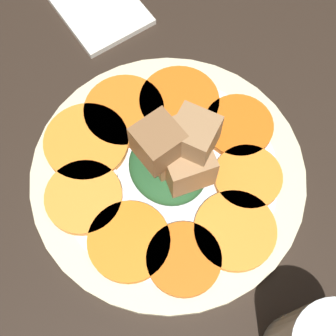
% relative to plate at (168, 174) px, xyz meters
% --- Properties ---
extents(table_slab, '(1.20, 1.20, 0.02)m').
position_rel_plate_xyz_m(table_slab, '(0.00, 0.00, -0.02)').
color(table_slab, black).
rests_on(table_slab, ground).
extents(plate, '(0.31, 0.31, 0.01)m').
position_rel_plate_xyz_m(plate, '(0.00, 0.00, 0.00)').
color(plate, beige).
rests_on(plate, table_slab).
extents(carrot_slice_0, '(0.09, 0.09, 0.01)m').
position_rel_plate_xyz_m(carrot_slice_0, '(-0.07, 0.06, 0.01)').
color(carrot_slice_0, '#D76215').
rests_on(carrot_slice_0, plate).
extents(carrot_slice_1, '(0.09, 0.09, 0.01)m').
position_rel_plate_xyz_m(carrot_slice_1, '(-0.09, 0.00, 0.01)').
color(carrot_slice_1, orange).
rests_on(carrot_slice_1, plate).
extents(carrot_slice_2, '(0.10, 0.10, 0.01)m').
position_rel_plate_xyz_m(carrot_slice_2, '(-0.08, -0.06, 0.01)').
color(carrot_slice_2, orange).
rests_on(carrot_slice_2, plate).
extents(carrot_slice_3, '(0.08, 0.08, 0.01)m').
position_rel_plate_xyz_m(carrot_slice_3, '(-0.02, -0.09, 0.01)').
color(carrot_slice_3, orange).
rests_on(carrot_slice_3, plate).
extents(carrot_slice_4, '(0.09, 0.09, 0.01)m').
position_rel_plate_xyz_m(carrot_slice_4, '(0.04, -0.08, 0.01)').
color(carrot_slice_4, orange).
rests_on(carrot_slice_4, plate).
extents(carrot_slice_5, '(0.08, 0.08, 0.01)m').
position_rel_plate_xyz_m(carrot_slice_5, '(0.09, -0.04, 0.01)').
color(carrot_slice_5, '#D76115').
rests_on(carrot_slice_5, plate).
extents(carrot_slice_6, '(0.09, 0.09, 0.01)m').
position_rel_plate_xyz_m(carrot_slice_6, '(0.10, 0.02, 0.01)').
color(carrot_slice_6, orange).
rests_on(carrot_slice_6, plate).
extents(carrot_slice_7, '(0.08, 0.08, 0.01)m').
position_rel_plate_xyz_m(carrot_slice_7, '(0.06, 0.07, 0.01)').
color(carrot_slice_7, orange).
rests_on(carrot_slice_7, plate).
extents(carrot_slice_8, '(0.08, 0.08, 0.01)m').
position_rel_plate_xyz_m(carrot_slice_8, '(-0.00, 0.10, 0.01)').
color(carrot_slice_8, '#D66014').
rests_on(carrot_slice_8, plate).
extents(center_pile, '(0.09, 0.09, 0.11)m').
position_rel_plate_xyz_m(center_pile, '(0.00, 0.00, 0.05)').
color(center_pile, '#235128').
rests_on(center_pile, plate).
extents(fork, '(0.19, 0.02, 0.00)m').
position_rel_plate_xyz_m(fork, '(-0.00, -0.06, 0.01)').
color(fork, silver).
rests_on(fork, plate).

